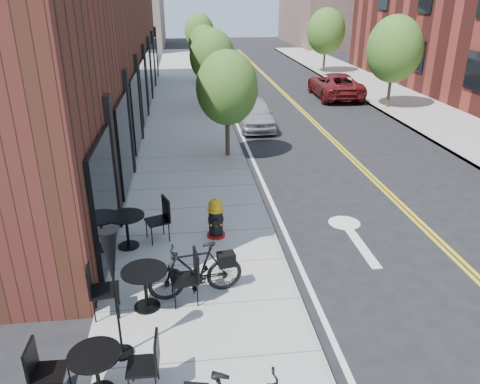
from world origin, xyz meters
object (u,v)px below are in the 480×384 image
parked_car_b (234,86)px  bistro_set_a (96,368)px  parked_car_a (255,113)px  parked_car_c (226,72)px  fire_hydrant (216,218)px  parked_car_far (335,85)px  bistro_set_c (127,226)px  bicycle_left (196,270)px  bistro_set_b (145,283)px  patio_umbrella (112,269)px

parked_car_b → bistro_set_a: bearing=-99.6°
bistro_set_a → parked_car_b: 22.33m
parked_car_a → parked_car_c: parked_car_c is taller
fire_hydrant → parked_car_a: (2.55, 10.41, 0.05)m
parked_car_b → parked_car_far: 5.94m
bistro_set_a → fire_hydrant: bearing=67.3°
bistro_set_c → parked_car_c: bearing=58.1°
fire_hydrant → bistro_set_c: bearing=-170.7°
bicycle_left → parked_car_b: 19.76m
parked_car_far → bistro_set_b: bearing=65.2°
bistro_set_a → bistro_set_c: 4.47m
bistro_set_b → parked_car_a: size_ratio=0.53×
parked_car_a → parked_car_b: bearing=93.2°
fire_hydrant → bistro_set_b: 3.09m
parked_car_c → parked_car_far: bearing=-43.5°
parked_car_c → parked_car_far: (5.89, -5.19, -0.07)m
parked_car_a → parked_car_b: 6.75m
parked_car_c → bistro_set_a: bearing=-101.7°
fire_hydrant → parked_car_c: parked_car_c is taller
bicycle_left → bistro_set_a: 2.80m
parked_car_c → parked_car_b: bearing=-92.2°
bicycle_left → parked_car_c: bearing=163.0°
parked_car_c → bicycle_left: bearing=-99.0°
parked_car_a → parked_car_far: (5.64, 6.05, 0.06)m
bistro_set_c → parked_car_b: 17.97m
parked_car_b → fire_hydrant: bearing=-95.8°
patio_umbrella → bicycle_left: bearing=49.8°
bicycle_left → bistro_set_a: bicycle_left is taller
bistro_set_c → parked_car_a: 11.65m
bistro_set_c → parked_car_far: (10.29, 16.73, 0.06)m
bistro_set_a → bistro_set_c: bearing=91.3°
bistro_set_a → bistro_set_b: bistro_set_b is taller
bistro_set_b → parked_car_b: (3.82, 19.85, 0.02)m
bistro_set_a → parked_car_a: (4.66, 15.15, 0.04)m
bicycle_left → parked_car_b: bearing=161.5°
parked_car_b → parked_car_a: bearing=-86.0°
parked_car_b → parked_car_far: size_ratio=0.80×
bistro_set_b → parked_car_c: parked_car_c is taller
parked_car_a → parked_car_c: (-0.26, 11.24, 0.13)m
bistro_set_c → parked_car_a: parked_car_a is taller
parked_car_b → parked_car_far: parked_car_far is taller
bistro_set_a → patio_umbrella: patio_umbrella is taller
parked_car_a → parked_car_b: parked_car_b is taller
bistro_set_c → parked_car_far: size_ratio=0.39×
bistro_set_a → bistro_set_c: (0.00, 4.47, 0.05)m
patio_umbrella → bistro_set_a: bearing=-106.8°
bistro_set_a → patio_umbrella: size_ratio=0.78×
parked_car_a → parked_car_c: bearing=92.3°
parked_car_b → patio_umbrella: bearing=-99.3°
bistro_set_c → parked_car_b: (4.40, 17.42, 0.02)m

